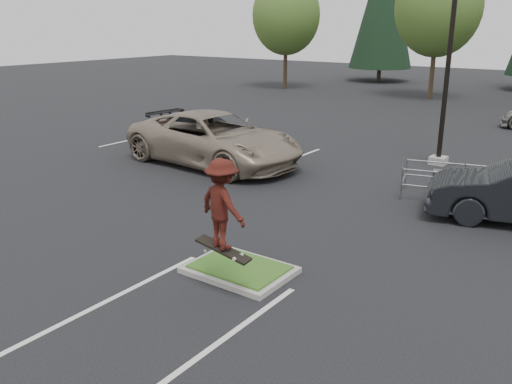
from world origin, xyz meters
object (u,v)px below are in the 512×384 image
Objects in this scene: light_pole at (451,42)px; cart_corral at (450,179)px; decid_b at (438,10)px; skateboarder at (223,205)px; car_l_tan at (214,139)px; car_l_black at (204,135)px; conif_a at (384,1)px; decid_a at (286,18)px.

cart_corral is at bearing -68.62° from light_pole.
skateboarder is at bearing -78.56° from decid_b.
car_l_tan is 1.31× the size of car_l_black.
decid_b is 24.65m from cart_corral.
car_l_black is (-1.99, -22.43, -5.25)m from decid_b.
conif_a is 6.56× the size of skateboarder.
decid_a is at bearing 117.62° from cart_corral.
cart_corral is at bearing -70.28° from decid_b.
cart_corral is at bearing -63.36° from conif_a.
conif_a is at bearing 102.00° from cart_corral.
light_pole is 1.41× the size of car_l_tan.
decid_a is 0.92× the size of decid_b.
decid_a is at bearing 31.64° from car_l_black.
cart_corral is 1.92× the size of skateboarder.
light_pole is at bearing -62.62° from conif_a.
decid_a is 4.50× the size of skateboarder.
light_pole reaches higher than decid_b.
cart_corral is at bearing -79.47° from car_l_tan.
light_pole is 13.27m from skateboarder.
cart_corral is at bearing -84.05° from car_l_black.
car_l_tan is at bearing -119.18° from car_l_black.
skateboarder is (18.38, -31.03, -3.67)m from decid_a.
car_l_tan is (11.51, -23.03, -4.59)m from decid_a.
conif_a is 34.39m from car_l_tan.
car_l_tan is (-8.61, -0.90, 0.36)m from cart_corral.
light_pole is at bearing -44.25° from decid_a.
decid_b is 32.44m from skateboarder.
car_l_black reaches higher than cart_corral.
light_pole is 1.05× the size of decid_b.
conif_a is at bearing 117.38° from light_pole.
light_pole is 10.08m from car_l_black.
skateboarder is (-0.13, -13.00, -2.65)m from light_pole.
decid_b is at bearing 109.35° from light_pole.
conif_a reaches higher than car_l_black.
cart_corral is (8.12, -22.64, -5.40)m from decid_b.
decid_b reaches higher than decid_a.
cart_corral is (20.12, -22.14, -4.94)m from decid_a.
car_l_black is at bearing 164.20° from cart_corral.
light_pole reaches higher than skateboarder.
conif_a reaches higher than light_pole.
car_l_black is (-1.50, 1.10, -0.20)m from car_l_tan.
decid_b is at bearing 95.08° from cart_corral.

